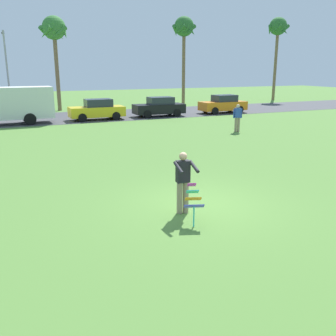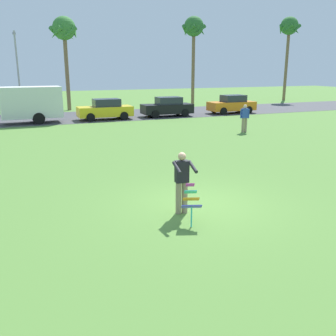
{
  "view_description": "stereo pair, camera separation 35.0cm",
  "coord_description": "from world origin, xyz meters",
  "px_view_note": "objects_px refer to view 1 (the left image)",
  "views": [
    {
      "loc": [
        -5.05,
        -9.12,
        3.9
      ],
      "look_at": [
        -0.73,
        0.63,
        1.05
      ],
      "focal_mm": 40.0,
      "sensor_mm": 36.0,
      "label": 1
    },
    {
      "loc": [
        -4.73,
        -9.26,
        3.9
      ],
      "look_at": [
        -0.73,
        0.63,
        1.05
      ],
      "focal_mm": 40.0,
      "sensor_mm": 36.0,
      "label": 2
    }
  ],
  "objects_px": {
    "parked_car_orange": "(223,104)",
    "palm_tree_centre_far": "(184,31)",
    "palm_tree_far_left": "(278,30)",
    "kite_held": "(193,200)",
    "parked_car_black": "(159,107)",
    "parked_car_yellow": "(97,110)",
    "person_kite_flyer": "(183,180)",
    "person_walker_far": "(238,117)",
    "palm_tree_right_near": "(54,32)",
    "parked_truck_white_box": "(10,105)",
    "streetlight_pole": "(7,67)"
  },
  "relations": [
    {
      "from": "person_kite_flyer",
      "to": "palm_tree_right_near",
      "type": "xyz_separation_m",
      "value": [
        0.77,
        28.21,
        6.12
      ]
    },
    {
      "from": "palm_tree_centre_far",
      "to": "palm_tree_far_left",
      "type": "relative_size",
      "value": 0.94
    },
    {
      "from": "palm_tree_right_near",
      "to": "person_walker_far",
      "type": "relative_size",
      "value": 4.9
    },
    {
      "from": "parked_car_orange",
      "to": "palm_tree_far_left",
      "type": "height_order",
      "value": "palm_tree_far_left"
    },
    {
      "from": "palm_tree_centre_far",
      "to": "parked_car_yellow",
      "type": "bearing_deg",
      "value": -141.97
    },
    {
      "from": "person_kite_flyer",
      "to": "person_walker_far",
      "type": "relative_size",
      "value": 1.0
    },
    {
      "from": "person_kite_flyer",
      "to": "kite_held",
      "type": "relative_size",
      "value": 1.69
    },
    {
      "from": "parked_truck_white_box",
      "to": "person_kite_flyer",
      "type": "bearing_deg",
      "value": -79.46
    },
    {
      "from": "parked_car_orange",
      "to": "palm_tree_right_near",
      "type": "height_order",
      "value": "palm_tree_right_near"
    },
    {
      "from": "person_kite_flyer",
      "to": "parked_car_yellow",
      "type": "xyz_separation_m",
      "value": [
        2.48,
        20.21,
        -0.18
      ]
    },
    {
      "from": "parked_car_black",
      "to": "palm_tree_far_left",
      "type": "relative_size",
      "value": 0.43
    },
    {
      "from": "parked_car_yellow",
      "to": "palm_tree_far_left",
      "type": "bearing_deg",
      "value": 21.16
    },
    {
      "from": "person_kite_flyer",
      "to": "palm_tree_right_near",
      "type": "height_order",
      "value": "palm_tree_right_near"
    },
    {
      "from": "parked_car_yellow",
      "to": "streetlight_pole",
      "type": "xyz_separation_m",
      "value": [
        -5.99,
        7.21,
        3.22
      ]
    },
    {
      "from": "person_kite_flyer",
      "to": "parked_truck_white_box",
      "type": "distance_m",
      "value": 20.57
    },
    {
      "from": "parked_car_yellow",
      "to": "parked_car_orange",
      "type": "height_order",
      "value": "same"
    },
    {
      "from": "kite_held",
      "to": "parked_car_yellow",
      "type": "bearing_deg",
      "value": 83.01
    },
    {
      "from": "parked_car_orange",
      "to": "streetlight_pole",
      "type": "height_order",
      "value": "streetlight_pole"
    },
    {
      "from": "kite_held",
      "to": "palm_tree_centre_far",
      "type": "bearing_deg",
      "value": 64.27
    },
    {
      "from": "person_kite_flyer",
      "to": "parked_truck_white_box",
      "type": "relative_size",
      "value": 0.26
    },
    {
      "from": "parked_car_orange",
      "to": "palm_tree_centre_far",
      "type": "distance_m",
      "value": 11.82
    },
    {
      "from": "parked_car_black",
      "to": "streetlight_pole",
      "type": "distance_m",
      "value": 13.72
    },
    {
      "from": "person_kite_flyer",
      "to": "person_walker_far",
      "type": "bearing_deg",
      "value": 50.07
    },
    {
      "from": "parked_car_yellow",
      "to": "parked_car_orange",
      "type": "relative_size",
      "value": 1.0
    },
    {
      "from": "parked_car_black",
      "to": "palm_tree_far_left",
      "type": "xyz_separation_m",
      "value": [
        19.63,
        9.62,
        7.56
      ]
    },
    {
      "from": "kite_held",
      "to": "parked_car_orange",
      "type": "xyz_separation_m",
      "value": [
        14.01,
        21.0,
        0.11
      ]
    },
    {
      "from": "palm_tree_centre_far",
      "to": "palm_tree_far_left",
      "type": "height_order",
      "value": "palm_tree_far_left"
    },
    {
      "from": "parked_car_black",
      "to": "kite_held",
      "type": "bearing_deg",
      "value": -110.39
    },
    {
      "from": "parked_truck_white_box",
      "to": "kite_held",
      "type": "bearing_deg",
      "value": -80.1
    },
    {
      "from": "parked_car_orange",
      "to": "palm_tree_far_left",
      "type": "xyz_separation_m",
      "value": [
        13.43,
        9.62,
        7.56
      ]
    },
    {
      "from": "parked_car_yellow",
      "to": "person_kite_flyer",
      "type": "bearing_deg",
      "value": -96.99
    },
    {
      "from": "person_kite_flyer",
      "to": "parked_car_black",
      "type": "xyz_separation_m",
      "value": [
        7.71,
        20.21,
        -0.18
      ]
    },
    {
      "from": "kite_held",
      "to": "streetlight_pole",
      "type": "height_order",
      "value": "streetlight_pole"
    },
    {
      "from": "parked_car_yellow",
      "to": "streetlight_pole",
      "type": "height_order",
      "value": "streetlight_pole"
    },
    {
      "from": "parked_car_orange",
      "to": "parked_car_black",
      "type": "bearing_deg",
      "value": -179.99
    },
    {
      "from": "parked_car_orange",
      "to": "person_walker_far",
      "type": "distance_m",
      "value": 10.37
    },
    {
      "from": "parked_truck_white_box",
      "to": "person_walker_far",
      "type": "distance_m",
      "value": 15.91
    },
    {
      "from": "parked_car_yellow",
      "to": "palm_tree_right_near",
      "type": "relative_size",
      "value": 0.5
    },
    {
      "from": "parked_truck_white_box",
      "to": "palm_tree_right_near",
      "type": "relative_size",
      "value": 0.8
    },
    {
      "from": "palm_tree_far_left",
      "to": "parked_truck_white_box",
      "type": "bearing_deg",
      "value": -162.81
    },
    {
      "from": "palm_tree_far_left",
      "to": "person_walker_far",
      "type": "distance_m",
      "value": 27.19
    },
    {
      "from": "parked_car_black",
      "to": "parked_car_orange",
      "type": "height_order",
      "value": "same"
    },
    {
      "from": "person_kite_flyer",
      "to": "palm_tree_far_left",
      "type": "relative_size",
      "value": 0.18
    },
    {
      "from": "parked_car_orange",
      "to": "parked_car_yellow",
      "type": "bearing_deg",
      "value": -180.0
    },
    {
      "from": "palm_tree_right_near",
      "to": "parked_car_yellow",
      "type": "bearing_deg",
      "value": -77.95
    },
    {
      "from": "person_kite_flyer",
      "to": "parked_car_black",
      "type": "bearing_deg",
      "value": 69.13
    },
    {
      "from": "palm_tree_far_left",
      "to": "person_walker_far",
      "type": "xyz_separation_m",
      "value": [
        -18.15,
        -18.85,
        -7.4
      ]
    },
    {
      "from": "parked_truck_white_box",
      "to": "person_walker_far",
      "type": "xyz_separation_m",
      "value": [
        12.95,
        -9.23,
        -0.48
      ]
    },
    {
      "from": "person_kite_flyer",
      "to": "palm_tree_right_near",
      "type": "relative_size",
      "value": 0.2
    },
    {
      "from": "person_kite_flyer",
      "to": "palm_tree_far_left",
      "type": "bearing_deg",
      "value": 47.5
    }
  ]
}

